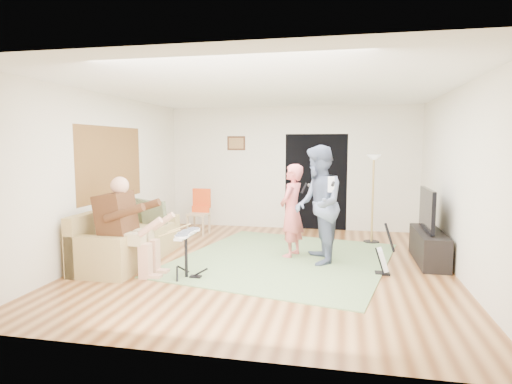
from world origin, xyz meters
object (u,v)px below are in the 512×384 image
singer (292,211)px  guitarist (318,205)px  television (427,209)px  guitar_spare (383,260)px  dining_chair (199,218)px  torchiere_lamp (373,183)px  sofa (125,243)px  drum_kit (186,257)px  tv_cabinet (429,247)px

singer → guitarist: 0.56m
guitarist → television: guitarist is taller
guitar_spare → dining_chair: dining_chair is taller
guitar_spare → torchiere_lamp: size_ratio=0.45×
sofa → guitarist: bearing=9.4°
drum_kit → dining_chair: dining_chair is taller
singer → torchiere_lamp: (1.38, 1.32, 0.37)m
drum_kit → guitarist: bearing=33.3°
torchiere_lamp → television: bearing=-58.2°
torchiere_lamp → guitarist: bearing=-120.0°
singer → guitar_spare: singer is taller
drum_kit → torchiere_lamp: 3.96m
sofa → singer: singer is taller
guitar_spare → torchiere_lamp: bearing=91.0°
guitarist → tv_cabinet: 1.91m
tv_cabinet → torchiere_lamp: bearing=123.4°
guitar_spare → sofa: bearing=-178.9°
guitar_spare → tv_cabinet: 1.13m
dining_chair → television: bearing=-13.1°
tv_cabinet → television: bearing=180.0°
singer → television: bearing=109.1°
sofa → dining_chair: dining_chair is taller
sofa → torchiere_lamp: size_ratio=1.27×
television → sofa: bearing=-169.2°
singer → dining_chair: bearing=-107.5°
torchiere_lamp → dining_chair: size_ratio=1.78×
dining_chair → television: size_ratio=0.93×
guitarist → torchiere_lamp: size_ratio=1.11×
drum_kit → dining_chair: bearing=105.6°
singer → dining_chair: 2.58m
sofa → drum_kit: 1.45m
drum_kit → torchiere_lamp: size_ratio=0.40×
drum_kit → sofa: bearing=153.3°
torchiere_lamp → tv_cabinet: (0.81, -1.22, -0.90)m
drum_kit → singer: (1.31, 1.45, 0.48)m
guitarist → singer: bearing=-134.0°
guitarist → torchiere_lamp: bearing=139.7°
singer → torchiere_lamp: torchiere_lamp is taller
tv_cabinet → television: (-0.05, 0.00, 0.60)m
drum_kit → guitarist: 2.20m
sofa → dining_chair: bearing=77.4°
singer → tv_cabinet: bearing=109.0°
guitar_spare → drum_kit: bearing=-165.1°
drum_kit → television: 3.82m
guitarist → guitar_spare: size_ratio=2.47×
dining_chair → sofa: bearing=-98.4°
guitar_spare → dining_chair: (-3.53, 2.14, 0.12)m
guitar_spare → tv_cabinet: (0.77, 0.82, 0.03)m
guitarist → dining_chair: (-2.56, 1.72, -0.59)m
guitarist → tv_cabinet: guitarist is taller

